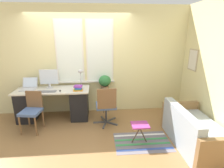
% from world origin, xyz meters
% --- Properties ---
extents(ground_plane, '(14.00, 14.00, 0.00)m').
position_xyz_m(ground_plane, '(0.00, 0.00, 0.00)').
color(ground_plane, olive).
extents(wall_back_with_window, '(9.00, 0.12, 2.70)m').
position_xyz_m(wall_back_with_window, '(0.01, 0.72, 1.36)').
color(wall_back_with_window, beige).
rests_on(wall_back_with_window, ground_plane).
extents(wall_right_with_picture, '(0.08, 9.00, 2.70)m').
position_xyz_m(wall_right_with_picture, '(2.72, 0.00, 1.35)').
color(wall_right_with_picture, beige).
rests_on(wall_right_with_picture, ground_plane).
extents(desk, '(1.72, 0.64, 0.75)m').
position_xyz_m(desk, '(-0.65, 0.32, 0.40)').
color(desk, beige).
rests_on(desk, ground_plane).
extents(laptop, '(0.34, 0.35, 0.25)m').
position_xyz_m(laptop, '(-1.22, 0.41, 0.81)').
color(laptop, '#B7B7BC').
rests_on(laptop, desk).
extents(monitor, '(0.44, 0.17, 0.45)m').
position_xyz_m(monitor, '(-0.75, 0.46, 0.99)').
color(monitor, silver).
rests_on(monitor, desk).
extents(keyboard, '(0.43, 0.12, 0.02)m').
position_xyz_m(keyboard, '(-0.75, 0.15, 0.76)').
color(keyboard, slate).
rests_on(keyboard, desk).
extents(mouse, '(0.04, 0.06, 0.03)m').
position_xyz_m(mouse, '(-0.44, 0.16, 0.77)').
color(mouse, black).
rests_on(mouse, desk).
extents(desk_lamp, '(0.16, 0.16, 0.45)m').
position_xyz_m(desk_lamp, '(0.02, 0.40, 1.07)').
color(desk_lamp, '#ADADB2').
rests_on(desk_lamp, desk).
extents(book_stack, '(0.21, 0.19, 0.12)m').
position_xyz_m(book_stack, '(-0.03, 0.19, 0.81)').
color(book_stack, orange).
rests_on(book_stack, desk).
extents(desk_chair_wooden, '(0.45, 0.46, 0.84)m').
position_xyz_m(desk_chair_wooden, '(-0.99, -0.18, 0.47)').
color(desk_chair_wooden, brown).
rests_on(desk_chair_wooden, ground_plane).
extents(office_chair_swivel, '(0.56, 0.58, 0.91)m').
position_xyz_m(office_chair_swivel, '(0.60, -0.08, 0.47)').
color(office_chair_swivel, '#47474C').
rests_on(office_chair_swivel, ground_plane).
extents(couch_loveseat, '(0.79, 1.48, 0.72)m').
position_xyz_m(couch_loveseat, '(2.20, -0.98, 0.26)').
color(couch_loveseat, '#9EA8B2').
rests_on(couch_loveseat, ground_plane).
extents(plant_stand, '(0.21, 0.21, 0.60)m').
position_xyz_m(plant_stand, '(0.60, 0.58, 0.50)').
color(plant_stand, '#333338').
rests_on(plant_stand, ground_plane).
extents(potted_plant, '(0.31, 0.31, 0.41)m').
position_xyz_m(potted_plant, '(0.60, 0.58, 0.83)').
color(potted_plant, brown).
rests_on(potted_plant, plant_stand).
extents(floor_rug_striped, '(1.08, 0.70, 0.01)m').
position_xyz_m(floor_rug_striped, '(1.26, -0.83, 0.00)').
color(floor_rug_striped, slate).
rests_on(floor_rug_striped, ground_plane).
extents(folding_stool, '(0.33, 0.28, 0.39)m').
position_xyz_m(folding_stool, '(1.20, -0.83, 0.34)').
color(folding_stool, '#93337A').
rests_on(folding_stool, ground_plane).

